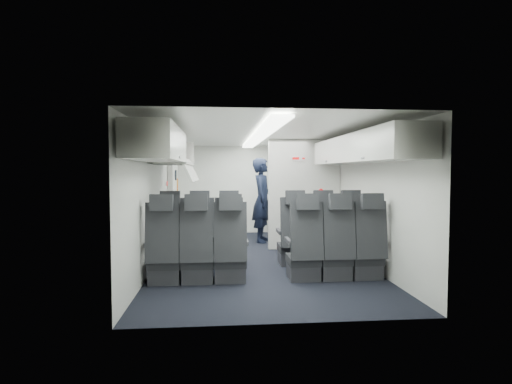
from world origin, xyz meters
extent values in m
cube|color=black|center=(0.00, 0.00, -0.01)|extent=(3.40, 6.00, 0.01)
cube|color=white|center=(0.00, 0.00, 2.15)|extent=(3.40, 6.00, 0.01)
cube|color=silver|center=(0.00, 3.00, 1.07)|extent=(3.40, 0.01, 2.15)
cube|color=silver|center=(0.00, -3.00, 1.07)|extent=(3.40, 0.01, 2.15)
cube|color=silver|center=(-1.70, 0.00, 1.07)|extent=(0.01, 6.00, 2.15)
cube|color=silver|center=(1.70, 0.00, 1.07)|extent=(0.01, 6.00, 2.15)
cube|color=white|center=(0.00, 0.00, 2.11)|extent=(0.25, 5.52, 0.03)
cube|color=black|center=(-1.42, -0.45, 0.27)|extent=(0.44, 0.46, 0.12)
cube|color=#2D2D33|center=(-1.42, -0.45, 0.11)|extent=(0.42, 0.42, 0.22)
cube|color=black|center=(-1.42, -0.67, 0.72)|extent=(0.44, 0.20, 0.80)
cube|color=black|center=(-1.42, -0.72, 1.12)|extent=(0.30, 0.12, 0.23)
cube|color=#2D2D33|center=(-1.64, -0.48, 0.55)|extent=(0.05, 0.40, 0.06)
cube|color=#2D2D33|center=(-1.20, -0.48, 0.55)|extent=(0.05, 0.40, 0.06)
cube|color=black|center=(-0.97, -0.45, 0.27)|extent=(0.44, 0.46, 0.12)
cube|color=#2D2D33|center=(-0.97, -0.45, 0.11)|extent=(0.42, 0.42, 0.22)
cube|color=black|center=(-0.97, -0.67, 0.72)|extent=(0.44, 0.20, 0.80)
cube|color=black|center=(-0.97, -0.72, 1.12)|extent=(0.30, 0.12, 0.23)
cube|color=#2D2D33|center=(-1.19, -0.48, 0.55)|extent=(0.05, 0.40, 0.06)
cube|color=#2D2D33|center=(-0.75, -0.48, 0.55)|extent=(0.05, 0.40, 0.06)
cube|color=black|center=(-0.52, -0.45, 0.27)|extent=(0.44, 0.46, 0.12)
cube|color=#2D2D33|center=(-0.52, -0.45, 0.11)|extent=(0.42, 0.42, 0.22)
cube|color=black|center=(-0.52, -0.67, 0.72)|extent=(0.44, 0.20, 0.80)
cube|color=black|center=(-0.52, -0.72, 1.12)|extent=(0.30, 0.12, 0.23)
cube|color=#2D2D33|center=(-0.74, -0.48, 0.55)|extent=(0.05, 0.40, 0.06)
cube|color=#2D2D33|center=(-0.30, -0.48, 0.55)|extent=(0.05, 0.40, 0.06)
cube|color=black|center=(0.52, -0.45, 0.27)|extent=(0.44, 0.46, 0.12)
cube|color=#2D2D33|center=(0.52, -0.45, 0.11)|extent=(0.42, 0.42, 0.22)
cube|color=black|center=(0.52, -0.67, 0.72)|extent=(0.44, 0.20, 0.80)
cube|color=black|center=(0.52, -0.72, 1.12)|extent=(0.30, 0.12, 0.23)
cube|color=#2D2D33|center=(0.30, -0.48, 0.55)|extent=(0.05, 0.40, 0.06)
cube|color=#2D2D33|center=(0.74, -0.48, 0.55)|extent=(0.05, 0.40, 0.06)
cube|color=black|center=(0.97, -0.45, 0.27)|extent=(0.44, 0.46, 0.12)
cube|color=#2D2D33|center=(0.97, -0.45, 0.11)|extent=(0.42, 0.42, 0.22)
cube|color=black|center=(0.97, -0.67, 0.72)|extent=(0.44, 0.20, 0.80)
cube|color=black|center=(0.97, -0.72, 1.12)|extent=(0.30, 0.12, 0.23)
cube|color=#2D2D33|center=(0.75, -0.48, 0.55)|extent=(0.05, 0.40, 0.06)
cube|color=#2D2D33|center=(1.19, -0.48, 0.55)|extent=(0.05, 0.40, 0.06)
cube|color=black|center=(1.42, -0.45, 0.27)|extent=(0.44, 0.46, 0.12)
cube|color=#2D2D33|center=(1.42, -0.45, 0.11)|extent=(0.42, 0.42, 0.22)
cube|color=black|center=(1.42, -0.67, 0.72)|extent=(0.44, 0.20, 0.80)
cube|color=black|center=(1.42, -0.72, 1.12)|extent=(0.30, 0.12, 0.23)
cube|color=#2D2D33|center=(1.20, -0.48, 0.55)|extent=(0.05, 0.40, 0.06)
cube|color=#2D2D33|center=(1.64, -0.48, 0.55)|extent=(0.05, 0.40, 0.06)
cube|color=black|center=(-1.42, -1.35, 0.27)|extent=(0.44, 0.46, 0.12)
cube|color=#2D2D33|center=(-1.42, -1.35, 0.11)|extent=(0.42, 0.42, 0.22)
cube|color=black|center=(-1.42, -1.57, 0.72)|extent=(0.44, 0.20, 0.80)
cube|color=black|center=(-1.42, -1.62, 1.12)|extent=(0.30, 0.12, 0.23)
cube|color=#2D2D33|center=(-1.64, -1.38, 0.55)|extent=(0.05, 0.40, 0.06)
cube|color=#2D2D33|center=(-1.20, -1.38, 0.55)|extent=(0.05, 0.40, 0.06)
cube|color=black|center=(-0.97, -1.35, 0.27)|extent=(0.44, 0.46, 0.12)
cube|color=#2D2D33|center=(-0.97, -1.35, 0.11)|extent=(0.42, 0.42, 0.22)
cube|color=black|center=(-0.97, -1.57, 0.72)|extent=(0.44, 0.20, 0.80)
cube|color=black|center=(-0.97, -1.62, 1.12)|extent=(0.30, 0.12, 0.23)
cube|color=#2D2D33|center=(-1.19, -1.38, 0.55)|extent=(0.05, 0.40, 0.06)
cube|color=#2D2D33|center=(-0.75, -1.38, 0.55)|extent=(0.05, 0.40, 0.06)
cube|color=black|center=(-0.52, -1.35, 0.27)|extent=(0.44, 0.46, 0.12)
cube|color=#2D2D33|center=(-0.52, -1.35, 0.11)|extent=(0.42, 0.42, 0.22)
cube|color=black|center=(-0.52, -1.57, 0.72)|extent=(0.44, 0.20, 0.80)
cube|color=black|center=(-0.52, -1.62, 1.12)|extent=(0.30, 0.12, 0.23)
cube|color=#2D2D33|center=(-0.74, -1.38, 0.55)|extent=(0.05, 0.40, 0.06)
cube|color=#2D2D33|center=(-0.30, -1.38, 0.55)|extent=(0.05, 0.40, 0.06)
cube|color=black|center=(0.52, -1.35, 0.27)|extent=(0.44, 0.46, 0.12)
cube|color=#2D2D33|center=(0.52, -1.35, 0.11)|extent=(0.42, 0.42, 0.22)
cube|color=black|center=(0.52, -1.57, 0.72)|extent=(0.44, 0.20, 0.80)
cube|color=black|center=(0.52, -1.62, 1.12)|extent=(0.30, 0.12, 0.23)
cube|color=#2D2D33|center=(0.30, -1.38, 0.55)|extent=(0.05, 0.40, 0.06)
cube|color=#2D2D33|center=(0.74, -1.38, 0.55)|extent=(0.05, 0.40, 0.06)
cube|color=black|center=(0.97, -1.35, 0.27)|extent=(0.44, 0.46, 0.12)
cube|color=#2D2D33|center=(0.97, -1.35, 0.11)|extent=(0.42, 0.42, 0.22)
cube|color=black|center=(0.97, -1.57, 0.72)|extent=(0.44, 0.20, 0.80)
cube|color=black|center=(0.97, -1.62, 1.12)|extent=(0.30, 0.12, 0.23)
cube|color=#2D2D33|center=(0.75, -1.38, 0.55)|extent=(0.05, 0.40, 0.06)
cube|color=#2D2D33|center=(1.19, -1.38, 0.55)|extent=(0.05, 0.40, 0.06)
cube|color=black|center=(1.42, -1.35, 0.27)|extent=(0.44, 0.46, 0.12)
cube|color=#2D2D33|center=(1.42, -1.35, 0.11)|extent=(0.42, 0.42, 0.22)
cube|color=black|center=(1.42, -1.57, 0.72)|extent=(0.44, 0.20, 0.80)
cube|color=black|center=(1.42, -1.62, 1.12)|extent=(0.30, 0.12, 0.23)
cube|color=#2D2D33|center=(1.20, -1.38, 0.55)|extent=(0.05, 0.40, 0.06)
cube|color=#2D2D33|center=(1.64, -1.38, 0.55)|extent=(0.05, 0.40, 0.06)
cube|color=silver|center=(-1.40, -2.00, 1.86)|extent=(0.52, 1.80, 0.40)
cylinder|color=slate|center=(-1.15, -2.00, 1.70)|extent=(0.04, 0.10, 0.04)
cube|color=#9E9E93|center=(-1.40, -0.25, 1.66)|extent=(0.52, 1.70, 0.04)
cube|color=silver|center=(-1.66, -0.25, 1.86)|extent=(0.06, 1.70, 0.44)
cube|color=silver|center=(-1.40, -1.08, 1.86)|extent=(0.52, 0.04, 0.40)
cube|color=silver|center=(-1.40, 0.58, 1.86)|extent=(0.52, 0.04, 0.40)
cube|color=silver|center=(-1.15, -0.25, 1.55)|extent=(0.21, 1.61, 0.38)
cube|color=silver|center=(1.40, -2.00, 1.86)|extent=(0.52, 1.80, 0.40)
cylinder|color=slate|center=(1.15, -2.00, 1.70)|extent=(0.04, 0.10, 0.04)
cube|color=silver|center=(1.40, -0.25, 1.86)|extent=(0.52, 1.70, 0.40)
cylinder|color=slate|center=(1.15, -0.25, 1.70)|extent=(0.04, 0.10, 0.04)
cube|color=silver|center=(0.98, 0.80, 1.07)|extent=(1.40, 0.12, 2.13)
cube|color=white|center=(0.85, 0.73, 1.78)|extent=(0.24, 0.01, 0.10)
cube|color=red|center=(0.80, 0.72, 1.78)|extent=(0.13, 0.01, 0.04)
cube|color=red|center=(0.95, 0.72, 1.78)|extent=(0.05, 0.01, 0.03)
cylinder|color=white|center=(1.30, 0.73, 1.15)|extent=(0.11, 0.01, 0.11)
cylinder|color=red|center=(1.30, 0.72, 1.15)|extent=(0.09, 0.01, 0.09)
cube|color=#939399|center=(0.95, 2.72, 0.95)|extent=(0.85, 0.50, 1.90)
cube|color=#3F3F42|center=(0.95, 2.46, 0.50)|extent=(0.80, 0.01, 0.02)
cube|color=#3F3F42|center=(0.95, 2.46, 1.00)|extent=(0.80, 0.01, 0.02)
cube|color=#3F3F42|center=(0.95, 2.46, 1.50)|extent=(0.80, 0.01, 0.02)
cube|color=silver|center=(-1.64, 1.55, 0.95)|extent=(0.10, 0.92, 1.86)
cylinder|color=black|center=(-1.58, 1.55, 1.45)|extent=(0.03, 0.22, 0.22)
cube|color=gold|center=(-1.58, 1.85, 1.00)|extent=(0.02, 0.10, 0.75)
cylinder|color=white|center=(-1.67, 0.80, 1.30)|extent=(0.01, 0.11, 0.11)
cylinder|color=red|center=(-1.66, 0.80, 1.30)|extent=(0.01, 0.09, 0.09)
imported|color=black|center=(0.25, 1.67, 0.91)|extent=(0.57, 0.74, 1.82)
cube|color=black|center=(-1.38, -0.59, 1.80)|extent=(0.37, 0.27, 0.22)
cube|color=white|center=(0.44, 1.62, 0.99)|extent=(0.19, 0.03, 0.13)
camera|label=1|loc=(-0.65, -6.89, 1.53)|focal=28.00mm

